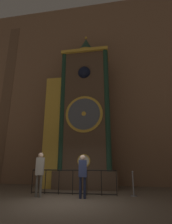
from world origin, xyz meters
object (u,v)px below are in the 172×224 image
at_px(clock_tower, 81,114).
at_px(visitor_far, 83,171).
at_px(stanchion_post, 133,188).
at_px(visitor_near, 40,169).

distance_m(clock_tower, visitor_far, 4.48).
distance_m(visitor_far, stanchion_post, 2.41).
height_order(clock_tower, visitor_far, clock_tower).
distance_m(clock_tower, stanchion_post, 5.31).
distance_m(visitor_near, visitor_far, 1.92).
bearing_deg(visitor_near, stanchion_post, -1.18).
relative_size(clock_tower, stanchion_post, 9.80).
height_order(visitor_near, stanchion_post, visitor_near).
bearing_deg(visitor_near, visitor_far, -13.81).
bearing_deg(visitor_far, clock_tower, 93.74).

